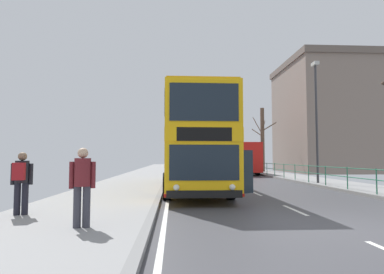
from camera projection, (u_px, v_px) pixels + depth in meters
ground at (306, 227)px, 7.46m from camera, size 15.80×140.00×0.20m
double_decker_bus_main at (193, 145)px, 16.23m from camera, size 3.33×11.57×4.32m
background_bus_far_lane at (238, 158)px, 33.15m from camera, size 2.74×9.50×3.00m
pedestrian_railing_far_kerb at (301, 170)px, 21.00m from camera, size 0.05×33.50×1.04m
pedestrian_with_backpack at (82, 180)px, 7.00m from camera, size 0.55×0.57×1.68m
pedestrian_companion at (21, 178)px, 8.46m from camera, size 0.55×0.56×1.61m
street_lamp_far_side at (316, 112)px, 19.63m from camera, size 0.28×0.60×7.26m
bare_tree_far_01 at (263, 139)px, 36.04m from camera, size 2.67×1.77×6.99m
background_building_00 at (322, 117)px, 37.80m from camera, size 8.69×11.77×12.72m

